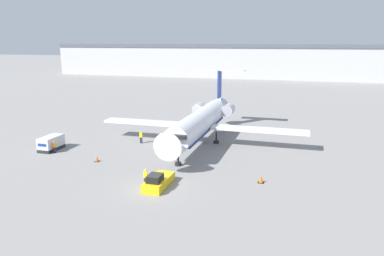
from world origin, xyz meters
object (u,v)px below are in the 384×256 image
at_px(airplane_main, 201,121).
at_px(traffic_cone_right, 261,179).
at_px(worker_by_wing, 141,137).
at_px(worker_on_apron, 54,147).
at_px(traffic_cone_left, 97,159).
at_px(worker_near_tug, 146,177).
at_px(luggage_cart, 51,143).
at_px(pushback_tug, 158,181).

relative_size(airplane_main, traffic_cone_right, 36.28).
distance_m(airplane_main, worker_by_wing, 8.97).
distance_m(worker_on_apron, traffic_cone_right, 27.65).
height_order(worker_on_apron, traffic_cone_left, worker_on_apron).
height_order(worker_near_tug, worker_on_apron, worker_near_tug).
xyz_separation_m(airplane_main, traffic_cone_left, (-10.10, -11.58, -2.97)).
xyz_separation_m(luggage_cart, worker_by_wing, (10.30, 6.66, 0.01)).
distance_m(worker_near_tug, traffic_cone_left, 10.55).
distance_m(worker_near_tug, worker_on_apron, 17.74).
xyz_separation_m(worker_by_wing, traffic_cone_left, (-1.74, -9.33, -0.61)).
relative_size(pushback_tug, luggage_cart, 1.26).
bearing_deg(worker_by_wing, traffic_cone_right, -30.04).
bearing_deg(worker_on_apron, traffic_cone_left, -12.26).
bearing_deg(traffic_cone_left, luggage_cart, 162.64).
relative_size(luggage_cart, traffic_cone_right, 4.52).
xyz_separation_m(worker_on_apron, traffic_cone_left, (7.29, -1.58, -0.49)).
bearing_deg(traffic_cone_right, luggage_cart, 172.05).
distance_m(luggage_cart, traffic_cone_right, 29.05).
relative_size(airplane_main, pushback_tug, 6.37).
distance_m(airplane_main, pushback_tug, 17.30).
relative_size(worker_by_wing, worker_on_apron, 1.12).
relative_size(worker_by_wing, traffic_cone_right, 2.21).
relative_size(airplane_main, worker_by_wing, 16.43).
distance_m(worker_by_wing, worker_on_apron, 11.90).
distance_m(pushback_tug, luggage_cart, 20.57).
xyz_separation_m(airplane_main, worker_near_tug, (-1.16, -17.16, -2.37)).
bearing_deg(luggage_cart, traffic_cone_right, -7.95).
bearing_deg(traffic_cone_left, worker_near_tug, -31.94).
distance_m(worker_near_tug, worker_by_wing, 16.55).
relative_size(worker_near_tug, traffic_cone_right, 2.18).
bearing_deg(airplane_main, luggage_cart, -154.48).
xyz_separation_m(luggage_cart, worker_near_tug, (17.50, -8.25, -0.00)).
bearing_deg(pushback_tug, luggage_cart, 156.58).
bearing_deg(pushback_tug, worker_near_tug, -176.90).
relative_size(airplane_main, worker_on_apron, 18.45).
bearing_deg(worker_by_wing, pushback_tug, -59.98).
distance_m(luggage_cart, traffic_cone_left, 8.99).
relative_size(airplane_main, luggage_cart, 8.02).
bearing_deg(worker_on_apron, luggage_cart, 139.38).
distance_m(pushback_tug, traffic_cone_right, 10.73).
height_order(worker_by_wing, traffic_cone_left, worker_by_wing).
height_order(luggage_cart, worker_on_apron, luggage_cart).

